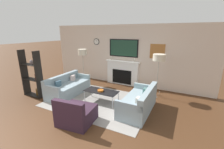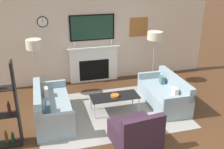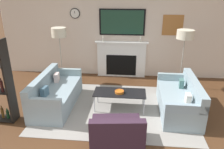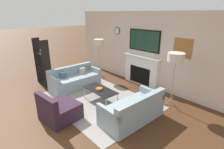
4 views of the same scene
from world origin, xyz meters
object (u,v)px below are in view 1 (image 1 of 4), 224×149
(couch_left, at_px, (68,87))
(armchair, at_px, (76,114))
(floor_lamp_right, at_px, (159,58))
(floor_lamp_left, at_px, (83,53))
(shelf_unit, at_px, (32,75))
(couch_right, at_px, (139,103))
(coffee_table, at_px, (101,92))
(decorative_bowl, at_px, (101,90))

(couch_left, bearing_deg, armchair, -41.59)
(couch_left, xyz_separation_m, floor_lamp_right, (3.14, 1.37, 1.20))
(armchair, distance_m, floor_lamp_left, 3.52)
(couch_left, distance_m, shelf_unit, 1.38)
(floor_lamp_right, distance_m, shelf_unit, 4.72)
(couch_right, distance_m, coffee_table, 1.36)
(armchair, bearing_deg, shelf_unit, 165.58)
(floor_lamp_right, relative_size, shelf_unit, 0.93)
(decorative_bowl, height_order, floor_lamp_right, floor_lamp_right)
(floor_lamp_left, distance_m, shelf_unit, 2.32)
(couch_left, xyz_separation_m, couch_right, (2.88, -0.00, -0.00))
(couch_right, height_order, floor_lamp_right, floor_lamp_right)
(couch_right, distance_m, armchair, 1.91)
(armchair, relative_size, floor_lamp_right, 0.59)
(decorative_bowl, relative_size, floor_lamp_left, 0.13)
(couch_right, height_order, floor_lamp_left, floor_lamp_left)
(floor_lamp_right, bearing_deg, decorative_bowl, -139.04)
(couch_left, relative_size, floor_lamp_left, 1.11)
(decorative_bowl, xyz_separation_m, floor_lamp_right, (1.62, 1.41, 1.03))
(couch_right, distance_m, floor_lamp_left, 3.63)
(couch_left, relative_size, floor_lamp_right, 1.11)
(couch_left, xyz_separation_m, coffee_table, (1.53, -0.01, 0.11))
(armchair, xyz_separation_m, coffee_table, (-0.04, 1.38, 0.13))
(armchair, height_order, shelf_unit, shelf_unit)
(couch_right, xyz_separation_m, armchair, (-1.31, -1.39, -0.02))
(shelf_unit, bearing_deg, floor_lamp_right, 26.51)
(coffee_table, distance_m, floor_lamp_right, 2.39)
(armchair, relative_size, floor_lamp_left, 0.59)
(decorative_bowl, bearing_deg, couch_right, 1.66)
(floor_lamp_right, bearing_deg, couch_left, -156.47)
(couch_left, xyz_separation_m, floor_lamp_left, (-0.26, 1.37, 1.19))
(floor_lamp_right, bearing_deg, coffee_table, -139.59)
(couch_left, relative_size, couch_right, 1.07)
(floor_lamp_left, relative_size, floor_lamp_right, 1.00)
(coffee_table, bearing_deg, floor_lamp_left, 142.46)
(armchair, height_order, floor_lamp_right, floor_lamp_right)
(couch_left, bearing_deg, floor_lamp_right, 23.53)
(armchair, xyz_separation_m, floor_lamp_left, (-1.83, 2.76, 1.21))
(decorative_bowl, bearing_deg, armchair, -88.08)
(shelf_unit, bearing_deg, coffee_table, 15.48)
(couch_right, distance_m, shelf_unit, 4.02)
(coffee_table, height_order, floor_lamp_left, floor_lamp_left)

